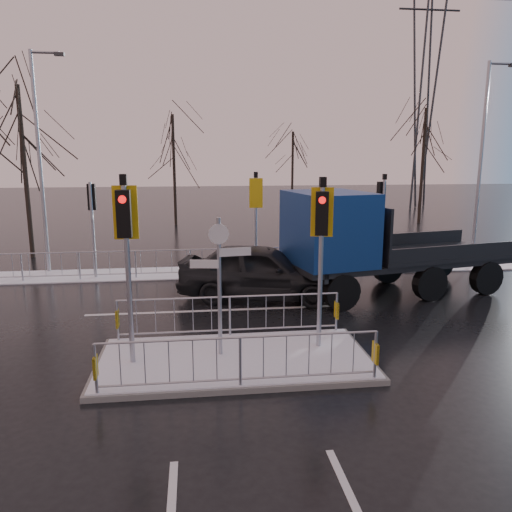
{
  "coord_description": "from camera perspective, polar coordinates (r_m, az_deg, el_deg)",
  "views": [
    {
      "loc": [
        -0.8,
        -10.32,
        4.57
      ],
      "look_at": [
        0.84,
        2.91,
        1.8
      ],
      "focal_mm": 35.0,
      "sensor_mm": 36.0,
      "label": 1
    }
  ],
  "objects": [
    {
      "name": "far_kerb_fixtures",
      "position": [
        18.78,
        -3.6,
        0.81
      ],
      "size": [
        18.0,
        0.65,
        3.83
      ],
      "color": "#9A9FA8",
      "rests_on": "ground"
    },
    {
      "name": "traffic_island",
      "position": [
        11.17,
        -2.54,
        -10.24
      ],
      "size": [
        6.0,
        3.04,
        4.15
      ],
      "color": "slate",
      "rests_on": "ground"
    },
    {
      "name": "tree_far_b",
      "position": [
        34.99,
        4.21,
        11.06
      ],
      "size": [
        3.25,
        3.25,
        6.14
      ],
      "color": "black",
      "rests_on": "ground"
    },
    {
      "name": "pylon_wires",
      "position": [
        44.5,
        17.46,
        19.57
      ],
      "size": [
        70.0,
        2.38,
        19.97
      ],
      "color": "#2D3033",
      "rests_on": "ground"
    },
    {
      "name": "ground",
      "position": [
        11.31,
        -2.46,
        -12.1
      ],
      "size": [
        120.0,
        120.0,
        0.0
      ],
      "primitive_type": "plane",
      "color": "black",
      "rests_on": "ground"
    },
    {
      "name": "car_far_lane",
      "position": [
        15.82,
        0.53,
        -1.75
      ],
      "size": [
        5.52,
        3.27,
        1.76
      ],
      "primitive_type": "imported",
      "rotation": [
        0.0,
        0.0,
        1.33
      ],
      "color": "black",
      "rests_on": "ground"
    },
    {
      "name": "snow_verge",
      "position": [
        19.47,
        -4.52,
        -1.82
      ],
      "size": [
        30.0,
        2.0,
        0.04
      ],
      "primitive_type": "cube",
      "color": "white",
      "rests_on": "ground"
    },
    {
      "name": "tree_far_c",
      "position": [
        34.64,
        18.64,
        12.09
      ],
      "size": [
        4.0,
        4.0,
        7.55
      ],
      "color": "black",
      "rests_on": "ground"
    },
    {
      "name": "tree_far_a",
      "position": [
        32.34,
        -9.41,
        12.03
      ],
      "size": [
        3.75,
        3.75,
        7.08
      ],
      "color": "black",
      "rests_on": "ground"
    },
    {
      "name": "street_lamp_right",
      "position": [
        21.99,
        24.49,
        10.24
      ],
      "size": [
        1.25,
        0.18,
        8.0
      ],
      "color": "#9A9FA8",
      "rests_on": "ground"
    },
    {
      "name": "lane_markings",
      "position": [
        11.01,
        -2.31,
        -12.78
      ],
      "size": [
        8.0,
        11.38,
        0.01
      ],
      "color": "silver",
      "rests_on": "ground"
    },
    {
      "name": "tree_near_b",
      "position": [
        23.93,
        -25.17,
        12.03
      ],
      "size": [
        4.0,
        4.0,
        7.55
      ],
      "color": "black",
      "rests_on": "ground"
    },
    {
      "name": "street_lamp_left",
      "position": [
        20.6,
        -23.35,
        10.58
      ],
      "size": [
        1.25,
        0.18,
        8.2
      ],
      "color": "#9A9FA8",
      "rests_on": "ground"
    },
    {
      "name": "flatbed_truck",
      "position": [
        16.17,
        11.54,
        1.66
      ],
      "size": [
        7.71,
        4.1,
        3.39
      ],
      "color": "black",
      "rests_on": "ground"
    }
  ]
}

